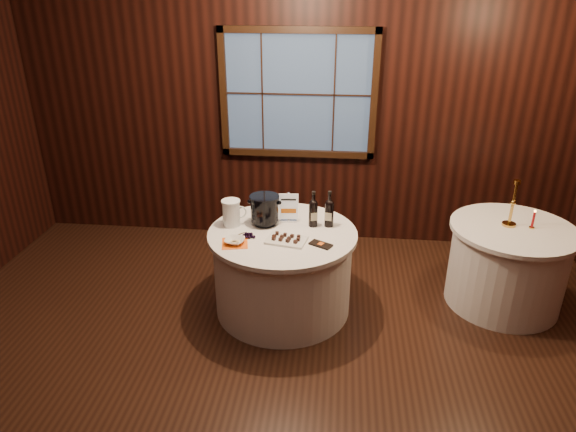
# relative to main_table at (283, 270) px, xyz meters

# --- Properties ---
(ground) EXTENTS (6.00, 6.00, 0.00)m
(ground) POSITION_rel_main_table_xyz_m (0.00, -1.00, -0.39)
(ground) COLOR black
(ground) RESTS_ON ground
(back_wall) EXTENTS (6.00, 0.10, 3.00)m
(back_wall) POSITION_rel_main_table_xyz_m (0.00, 1.48, 1.16)
(back_wall) COLOR black
(back_wall) RESTS_ON ground
(main_table) EXTENTS (1.28, 1.28, 0.77)m
(main_table) POSITION_rel_main_table_xyz_m (0.00, 0.00, 0.00)
(main_table) COLOR white
(main_table) RESTS_ON ground
(side_table) EXTENTS (1.08, 1.08, 0.77)m
(side_table) POSITION_rel_main_table_xyz_m (2.00, 0.30, 0.00)
(side_table) COLOR white
(side_table) RESTS_ON ground
(sign_stand) EXTENTS (0.17, 0.09, 0.28)m
(sign_stand) POSITION_rel_main_table_xyz_m (0.03, 0.22, 0.48)
(sign_stand) COLOR silver
(sign_stand) RESTS_ON main_table
(port_bottle_left) EXTENTS (0.08, 0.09, 0.32)m
(port_bottle_left) POSITION_rel_main_table_xyz_m (0.25, 0.15, 0.52)
(port_bottle_left) COLOR black
(port_bottle_left) RESTS_ON main_table
(port_bottle_right) EXTENTS (0.08, 0.08, 0.33)m
(port_bottle_right) POSITION_rel_main_table_xyz_m (0.39, 0.16, 0.52)
(port_bottle_right) COLOR black
(port_bottle_right) RESTS_ON main_table
(ice_bucket) EXTENTS (0.26, 0.26, 0.26)m
(ice_bucket) POSITION_rel_main_table_xyz_m (-0.17, 0.14, 0.52)
(ice_bucket) COLOR black
(ice_bucket) RESTS_ON main_table
(chocolate_plate) EXTENTS (0.36, 0.27, 0.05)m
(chocolate_plate) POSITION_rel_main_table_xyz_m (0.05, -0.17, 0.40)
(chocolate_plate) COLOR white
(chocolate_plate) RESTS_ON main_table
(chocolate_box) EXTENTS (0.20, 0.17, 0.02)m
(chocolate_box) POSITION_rel_main_table_xyz_m (0.34, -0.21, 0.39)
(chocolate_box) COLOR black
(chocolate_box) RESTS_ON main_table
(grape_bunch) EXTENTS (0.18, 0.08, 0.04)m
(grape_bunch) POSITION_rel_main_table_xyz_m (-0.27, -0.13, 0.40)
(grape_bunch) COLOR black
(grape_bunch) RESTS_ON main_table
(glass_pitcher) EXTENTS (0.22, 0.16, 0.23)m
(glass_pitcher) POSITION_rel_main_table_xyz_m (-0.46, 0.08, 0.50)
(glass_pitcher) COLOR white
(glass_pitcher) RESTS_ON main_table
(orange_napkin) EXTENTS (0.25, 0.25, 0.00)m
(orange_napkin) POSITION_rel_main_table_xyz_m (-0.36, -0.25, 0.38)
(orange_napkin) COLOR orange
(orange_napkin) RESTS_ON main_table
(cracker_bowl) EXTENTS (0.17, 0.17, 0.04)m
(cracker_bowl) POSITION_rel_main_table_xyz_m (-0.36, -0.25, 0.41)
(cracker_bowl) COLOR white
(cracker_bowl) RESTS_ON orange_napkin
(brass_candlestick) EXTENTS (0.12, 0.12, 0.42)m
(brass_candlestick) POSITION_rel_main_table_xyz_m (1.96, 0.33, 0.53)
(brass_candlestick) COLOR gold
(brass_candlestick) RESTS_ON side_table
(red_candle) EXTENTS (0.05, 0.05, 0.17)m
(red_candle) POSITION_rel_main_table_xyz_m (2.14, 0.30, 0.45)
(red_candle) COLOR gold
(red_candle) RESTS_ON side_table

